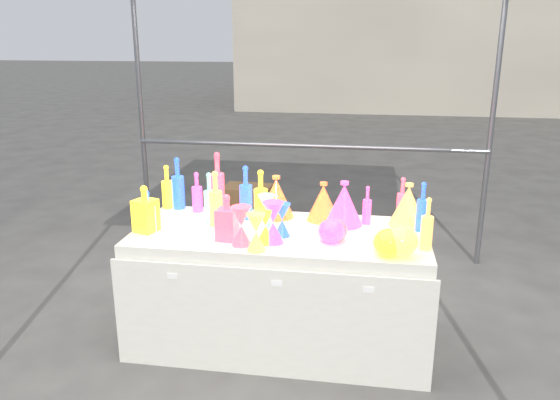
# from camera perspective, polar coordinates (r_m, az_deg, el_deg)

# --- Properties ---
(ground) EXTENTS (80.00, 80.00, 0.00)m
(ground) POSITION_cam_1_polar(r_m,az_deg,el_deg) (3.70, -0.00, -14.26)
(ground) COLOR slate
(ground) RESTS_ON ground
(display_table) EXTENTS (1.84, 0.83, 0.75)m
(display_table) POSITION_cam_1_polar(r_m,az_deg,el_deg) (3.51, -0.02, -9.09)
(display_table) COLOR silver
(display_table) RESTS_ON ground
(cardboard_box_closed) EXTENTS (0.51, 0.38, 0.36)m
(cardboard_box_closed) POSITION_cam_1_polar(r_m,az_deg,el_deg) (5.91, -3.43, -0.25)
(cardboard_box_closed) COLOR #AC7C4D
(cardboard_box_closed) RESTS_ON ground
(cardboard_box_flat) EXTENTS (0.74, 0.54, 0.06)m
(cardboard_box_flat) POSITION_cam_1_polar(r_m,az_deg,el_deg) (5.64, 9.78, -2.90)
(cardboard_box_flat) COLOR #AC7C4D
(cardboard_box_flat) RESTS_ON ground
(bottle_0) EXTENTS (0.10, 0.10, 0.31)m
(bottle_0) POSITION_cam_1_polar(r_m,az_deg,el_deg) (3.86, -11.70, 1.38)
(bottle_0) COLOR red
(bottle_0) RESTS_ON display_table
(bottle_1) EXTENTS (0.11, 0.11, 0.36)m
(bottle_1) POSITION_cam_1_polar(r_m,az_deg,el_deg) (3.83, -10.62, 1.74)
(bottle_1) COLOR #178049
(bottle_1) RESTS_ON display_table
(bottle_2) EXTENTS (0.11, 0.11, 0.41)m
(bottle_2) POSITION_cam_1_polar(r_m,az_deg,el_deg) (3.74, -6.53, 1.92)
(bottle_2) COLOR orange
(bottle_2) RESTS_ON display_table
(bottle_3) EXTENTS (0.08, 0.08, 0.28)m
(bottle_3) POSITION_cam_1_polar(r_m,az_deg,el_deg) (3.75, -8.67, 0.84)
(bottle_3) COLOR #1E61B0
(bottle_3) RESTS_ON display_table
(bottle_4) EXTENTS (0.09, 0.09, 0.36)m
(bottle_4) POSITION_cam_1_polar(r_m,az_deg,el_deg) (3.44, -6.74, 0.16)
(bottle_4) COLOR #116E55
(bottle_4) RESTS_ON display_table
(bottle_5) EXTENTS (0.09, 0.09, 0.33)m
(bottle_5) POSITION_cam_1_polar(r_m,az_deg,el_deg) (3.50, -7.38, 0.23)
(bottle_5) COLOR #B1235A
(bottle_5) RESTS_ON display_table
(bottle_6) EXTENTS (0.12, 0.12, 0.34)m
(bottle_6) POSITION_cam_1_polar(r_m,az_deg,el_deg) (3.50, -2.03, 0.44)
(bottle_6) COLOR red
(bottle_6) RESTS_ON display_table
(bottle_7) EXTENTS (0.09, 0.09, 0.36)m
(bottle_7) POSITION_cam_1_polar(r_m,az_deg,el_deg) (3.56, -3.59, 0.80)
(bottle_7) COLOR #178049
(bottle_7) RESTS_ON display_table
(decanter_0) EXTENTS (0.16, 0.16, 0.29)m
(decanter_0) POSITION_cam_1_polar(r_m,az_deg,el_deg) (3.42, -13.91, -0.88)
(decanter_0) COLOR red
(decanter_0) RESTS_ON display_table
(decanter_1) EXTENTS (0.12, 0.12, 0.28)m
(decanter_1) POSITION_cam_1_polar(r_m,az_deg,el_deg) (3.20, -5.58, -1.79)
(decanter_1) COLOR orange
(decanter_1) RESTS_ON display_table
(decanter_2) EXTENTS (0.13, 0.13, 0.26)m
(decanter_2) POSITION_cam_1_polar(r_m,az_deg,el_deg) (3.45, -13.73, -1.03)
(decanter_2) COLOR #178049
(decanter_2) RESTS_ON display_table
(hourglass_0) EXTENTS (0.13, 0.13, 0.23)m
(hourglass_0) POSITION_cam_1_polar(r_m,az_deg,el_deg) (3.12, -4.06, -2.72)
(hourglass_0) COLOR orange
(hourglass_0) RESTS_ON display_table
(hourglass_1) EXTENTS (0.14, 0.14, 0.25)m
(hourglass_1) POSITION_cam_1_polar(r_m,az_deg,el_deg) (3.15, -0.73, -2.35)
(hourglass_1) COLOR #1E61B0
(hourglass_1) RESTS_ON display_table
(hourglass_2) EXTENTS (0.11, 0.11, 0.22)m
(hourglass_2) POSITION_cam_1_polar(r_m,az_deg,el_deg) (3.04, -2.51, -3.38)
(hourglass_2) COLOR #116E55
(hourglass_2) RESTS_ON display_table
(hourglass_3) EXTENTS (0.11, 0.11, 0.21)m
(hourglass_3) POSITION_cam_1_polar(r_m,az_deg,el_deg) (3.41, -1.43, -1.17)
(hourglass_3) COLOR #B1235A
(hourglass_3) RESTS_ON display_table
(hourglass_4) EXTENTS (0.14, 0.14, 0.21)m
(hourglass_4) POSITION_cam_1_polar(r_m,az_deg,el_deg) (3.15, -1.52, -2.70)
(hourglass_4) COLOR red
(hourglass_4) RESTS_ON display_table
(hourglass_5) EXTENTS (0.11, 0.11, 0.20)m
(hourglass_5) POSITION_cam_1_polar(r_m,az_deg,el_deg) (3.26, 0.23, -2.09)
(hourglass_5) COLOR #178049
(hourglass_5) RESTS_ON display_table
(globe_0) EXTENTS (0.22, 0.22, 0.14)m
(globe_0) POSITION_cam_1_polar(r_m,az_deg,el_deg) (3.03, 11.32, -4.57)
(globe_0) COLOR red
(globe_0) RESTS_ON display_table
(globe_1) EXTENTS (0.22, 0.22, 0.16)m
(globe_1) POSITION_cam_1_polar(r_m,az_deg,el_deg) (3.04, 12.45, -4.37)
(globe_1) COLOR #116E55
(globe_1) RESTS_ON display_table
(globe_2) EXTENTS (0.18, 0.18, 0.12)m
(globe_2) POSITION_cam_1_polar(r_m,az_deg,el_deg) (3.22, 5.80, -3.25)
(globe_2) COLOR orange
(globe_2) RESTS_ON display_table
(globe_3) EXTENTS (0.19, 0.19, 0.12)m
(globe_3) POSITION_cam_1_polar(r_m,az_deg,el_deg) (3.18, 5.38, -3.39)
(globe_3) COLOR #1E61B0
(globe_3) RESTS_ON display_table
(lampshade_0) EXTENTS (0.25, 0.25, 0.28)m
(lampshade_0) POSITION_cam_1_polar(r_m,az_deg,el_deg) (3.60, -0.40, 0.39)
(lampshade_0) COLOR yellow
(lampshade_0) RESTS_ON display_table
(lampshade_1) EXTENTS (0.26, 0.26, 0.25)m
(lampshade_1) POSITION_cam_1_polar(r_m,az_deg,el_deg) (3.55, 4.54, -0.12)
(lampshade_1) COLOR yellow
(lampshade_1) RESTS_ON display_table
(lampshade_2) EXTENTS (0.27, 0.27, 0.28)m
(lampshade_2) POSITION_cam_1_polar(r_m,az_deg,el_deg) (3.47, 6.70, -0.33)
(lampshade_2) COLOR #1E61B0
(lampshade_2) RESTS_ON display_table
(lampshade_3) EXTENTS (0.31, 0.31, 0.27)m
(lampshade_3) POSITION_cam_1_polar(r_m,az_deg,el_deg) (3.53, 13.24, -0.43)
(lampshade_3) COLOR #116E55
(lampshade_3) RESTS_ON display_table
(bottle_8) EXTENTS (0.09, 0.09, 0.31)m
(bottle_8) POSITION_cam_1_polar(r_m,az_deg,el_deg) (3.44, 14.65, -0.66)
(bottle_8) COLOR #178049
(bottle_8) RESTS_ON display_table
(bottle_9) EXTENTS (0.07, 0.07, 0.30)m
(bottle_9) POSITION_cam_1_polar(r_m,az_deg,el_deg) (3.58, 12.63, 0.01)
(bottle_9) COLOR orange
(bottle_9) RESTS_ON display_table
(bottle_10) EXTENTS (0.07, 0.07, 0.25)m
(bottle_10) POSITION_cam_1_polar(r_m,az_deg,el_deg) (3.51, 9.09, -0.52)
(bottle_10) COLOR #1E61B0
(bottle_10) RESTS_ON display_table
(bottle_11) EXTENTS (0.08, 0.08, 0.30)m
(bottle_11) POSITION_cam_1_polar(r_m,az_deg,el_deg) (3.15, 15.13, -2.41)
(bottle_11) COLOR #116E55
(bottle_11) RESTS_ON display_table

